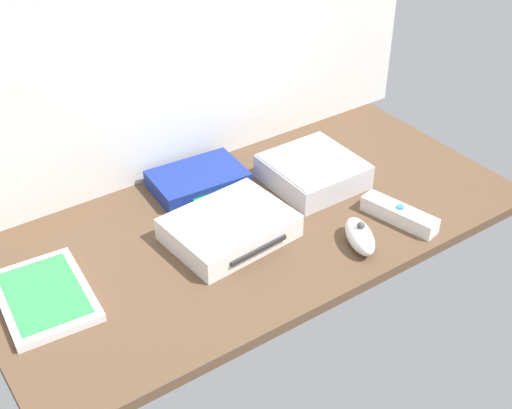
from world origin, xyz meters
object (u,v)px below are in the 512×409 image
Objects in this scene: game_console at (229,228)px; network_router at (198,180)px; mini_computer at (313,171)px; game_case at (45,296)px; remote_wand at (399,214)px; remote_nunchuk at (360,236)px.

game_console is 1.19× the size of network_router.
mini_computer is at bearing 8.84° from game_console.
game_case is 1.31× the size of remote_wand.
game_case is at bearing -177.41° from mini_computer.
mini_computer is 22.85cm from network_router.
remote_wand is at bearing -30.44° from game_console.
remote_nunchuk reaches higher than network_router.
remote_nunchuk is at bearing -62.78° from network_router.
game_case is 1.83× the size of remote_nunchuk.
game_console reaches higher than network_router.
mini_computer is 0.91× the size of network_router.
game_console reaches higher than game_case.
network_router is 1.23× the size of remote_wand.
game_case is (-33.05, 3.14, -1.44)cm from game_console.
mini_computer reaches higher than game_console.
remote_nunchuk is (50.63, -17.99, 1.28)cm from game_case.
remote_nunchuk is at bearing 172.85° from remote_wand.
remote_wand is (28.37, -13.60, -0.69)cm from game_console.
remote_nunchuk is (17.59, -14.86, -0.16)cm from game_console.
game_console is 33.23cm from game_case.
mini_computer is at bearing 97.34° from remote_nunchuk.
mini_computer is at bearing 6.97° from game_case.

